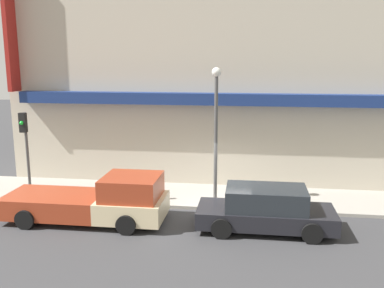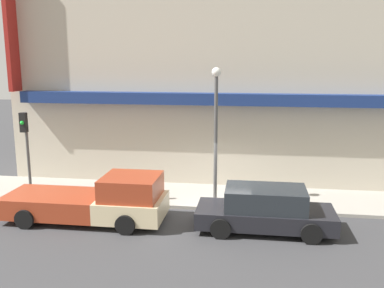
% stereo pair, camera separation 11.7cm
% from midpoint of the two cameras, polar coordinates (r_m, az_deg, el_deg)
% --- Properties ---
extents(ground_plane, '(80.00, 80.00, 0.00)m').
position_cam_midpoint_polar(ground_plane, '(16.48, 3.28, -8.91)').
color(ground_plane, '#38383A').
extents(sidewalk, '(36.00, 3.03, 0.13)m').
position_cam_midpoint_polar(sidewalk, '(17.88, 3.66, -7.04)').
color(sidewalk, '#9E998E').
rests_on(sidewalk, ground).
extents(building, '(19.80, 3.80, 10.78)m').
position_cam_midpoint_polar(building, '(19.98, 4.41, 8.36)').
color(building, '#BCB29E').
rests_on(building, ground).
extents(pickup_truck, '(5.70, 2.23, 1.71)m').
position_cam_midpoint_polar(pickup_truck, '(15.62, -12.81, -7.42)').
color(pickup_truck, beige).
rests_on(pickup_truck, ground).
extents(parked_car, '(4.58, 2.00, 1.49)m').
position_cam_midpoint_polar(parked_car, '(14.70, 9.56, -8.63)').
color(parked_car, black).
rests_on(parked_car, ground).
extents(fire_hydrant, '(0.16, 0.16, 0.74)m').
position_cam_midpoint_polar(fire_hydrant, '(17.28, -4.43, -6.22)').
color(fire_hydrant, red).
rests_on(fire_hydrant, sidewalk).
extents(street_lamp, '(0.36, 0.36, 5.25)m').
position_cam_midpoint_polar(street_lamp, '(16.38, 3.02, 3.38)').
color(street_lamp, '#4C4C4C').
rests_on(street_lamp, sidewalk).
extents(traffic_light, '(0.28, 0.42, 3.41)m').
position_cam_midpoint_polar(traffic_light, '(18.87, -21.52, 0.74)').
color(traffic_light, '#4C4C4C').
rests_on(traffic_light, sidewalk).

